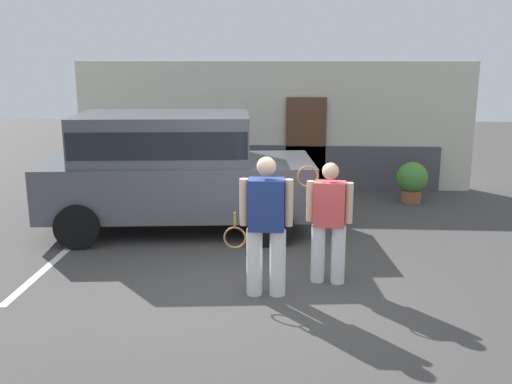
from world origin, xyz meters
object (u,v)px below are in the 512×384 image
Objects in this scene: tennis_player_woman at (329,221)px; potted_plant_by_porch at (412,180)px; parked_suv at (173,166)px; tennis_player_man at (266,225)px.

potted_plant_by_porch is at bearing -106.17° from tennis_player_woman.
tennis_player_woman reaches higher than potted_plant_by_porch.
parked_suv is at bearing -153.98° from potted_plant_by_porch.
tennis_player_woman is at bearing -47.26° from parked_suv.
tennis_player_woman is 1.95× the size of potted_plant_by_porch.
parked_suv is 3.43m from tennis_player_woman.
parked_suv is 5.14m from potted_plant_by_porch.
tennis_player_man is at bearing 38.07° from tennis_player_woman.
tennis_player_woman is 4.95m from potted_plant_by_porch.
potted_plant_by_porch is (2.03, 4.50, -0.40)m from tennis_player_woman.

